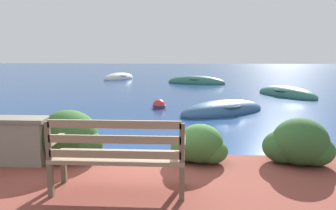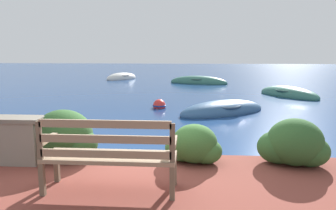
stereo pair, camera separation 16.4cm
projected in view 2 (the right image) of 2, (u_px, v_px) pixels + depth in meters
The scene contains 10 objects.
ground_plane at pixel (133, 166), 5.49m from camera, with size 80.00×80.00×0.00m.
park_bench at pixel (109, 153), 3.89m from camera, with size 1.60×0.48×0.93m.
hedge_clump_left at pixel (63, 138), 5.14m from camera, with size 1.15×0.83×0.78m.
hedge_clump_centre at pixel (194, 146), 4.98m from camera, with size 0.87×0.63×0.59m.
hedge_clump_right at pixel (294, 145), 4.87m from camera, with size 1.03×0.74×0.70m.
rowboat_nearest at pixel (223, 111), 10.00m from camera, with size 3.11×2.53×0.70m.
rowboat_mid at pixel (289, 95), 13.62m from camera, with size 2.49×3.00×0.72m.
rowboat_far at pixel (198, 82), 18.68m from camera, with size 3.50×1.96×0.77m.
rowboat_outer at pixel (122, 78), 21.37m from camera, with size 2.21×2.58×0.76m.
mooring_buoy at pixel (159, 106), 10.93m from camera, with size 0.46×0.46×0.42m.
Camera 2 is at (0.96, -5.19, 1.93)m, focal length 35.00 mm.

